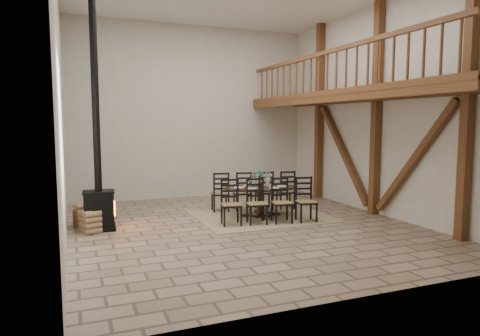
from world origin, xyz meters
name	(u,v)px	position (x,y,z in m)	size (l,w,h in m)	color
ground	(244,226)	(0.00, 0.00, 0.00)	(8.00, 8.00, 0.00)	#9D8168
room_shell	(295,85)	(1.19, 0.00, 3.01)	(7.02, 8.02, 5.01)	beige
rug	(261,216)	(0.73, 0.74, 0.01)	(3.00, 2.50, 0.02)	tan
dining_table	(261,201)	(0.73, 0.74, 0.36)	(2.40, 2.23, 1.10)	black
wood_stove	(98,175)	(-2.87, 0.79, 1.13)	(0.66, 0.53, 5.00)	black
log_basket	(87,217)	(-3.10, 1.22, 0.20)	(0.57, 0.57, 0.47)	brown
log_stack	(90,221)	(-3.07, 0.65, 0.22)	(0.46, 0.53, 0.45)	tan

